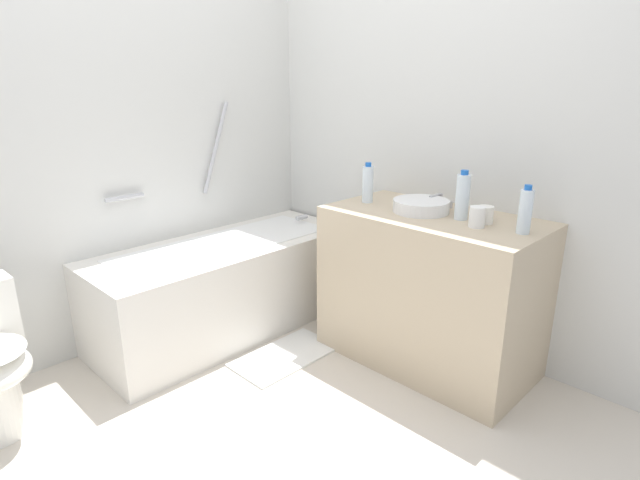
{
  "coord_description": "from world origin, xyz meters",
  "views": [
    {
      "loc": [
        -1.21,
        -1.56,
        1.53
      ],
      "look_at": [
        0.53,
        0.15,
        0.75
      ],
      "focal_mm": 28.38,
      "sensor_mm": 36.0,
      "label": 1
    }
  ],
  "objects_px": {
    "sink_faucet": "(439,200)",
    "bath_mat": "(285,356)",
    "drinking_glass_1": "(477,217)",
    "drinking_glass_0": "(485,215)",
    "bathtub": "(227,283)",
    "sink_basin": "(421,206)",
    "water_bottle_0": "(463,196)",
    "water_bottle_1": "(368,184)",
    "water_bottle_2": "(525,211)"
  },
  "relations": [
    {
      "from": "water_bottle_1",
      "to": "bath_mat",
      "type": "xyz_separation_m",
      "value": [
        -0.52,
        0.15,
        -0.95
      ]
    },
    {
      "from": "water_bottle_2",
      "to": "bath_mat",
      "type": "xyz_separation_m",
      "value": [
        -0.54,
        1.05,
        -0.95
      ]
    },
    {
      "from": "water_bottle_0",
      "to": "drinking_glass_0",
      "type": "bearing_deg",
      "value": -82.74
    },
    {
      "from": "water_bottle_1",
      "to": "water_bottle_2",
      "type": "xyz_separation_m",
      "value": [
        0.02,
        -0.9,
        -0.0
      ]
    },
    {
      "from": "sink_basin",
      "to": "water_bottle_0",
      "type": "distance_m",
      "value": 0.24
    },
    {
      "from": "water_bottle_0",
      "to": "water_bottle_1",
      "type": "xyz_separation_m",
      "value": [
        -0.04,
        0.57,
        -0.01
      ]
    },
    {
      "from": "drinking_glass_1",
      "to": "drinking_glass_0",
      "type": "bearing_deg",
      "value": 2.56
    },
    {
      "from": "bathtub",
      "to": "drinking_glass_1",
      "type": "relative_size",
      "value": 16.76
    },
    {
      "from": "drinking_glass_1",
      "to": "bath_mat",
      "type": "xyz_separation_m",
      "value": [
        -0.49,
        0.85,
        -0.89
      ]
    },
    {
      "from": "sink_faucet",
      "to": "drinking_glass_1",
      "type": "height_order",
      "value": "drinking_glass_1"
    },
    {
      "from": "water_bottle_0",
      "to": "drinking_glass_0",
      "type": "relative_size",
      "value": 2.93
    },
    {
      "from": "bathtub",
      "to": "bath_mat",
      "type": "xyz_separation_m",
      "value": [
        0.0,
        -0.53,
        -0.3
      ]
    },
    {
      "from": "drinking_glass_0",
      "to": "bath_mat",
      "type": "distance_m",
      "value": 1.35
    },
    {
      "from": "bathtub",
      "to": "water_bottle_0",
      "type": "xyz_separation_m",
      "value": [
        0.57,
        -1.25,
        0.66
      ]
    },
    {
      "from": "sink_basin",
      "to": "drinking_glass_1",
      "type": "xyz_separation_m",
      "value": [
        -0.06,
        -0.35,
        0.02
      ]
    },
    {
      "from": "water_bottle_0",
      "to": "water_bottle_1",
      "type": "bearing_deg",
      "value": 94.33
    },
    {
      "from": "drinking_glass_0",
      "to": "drinking_glass_1",
      "type": "relative_size",
      "value": 0.86
    },
    {
      "from": "drinking_glass_0",
      "to": "drinking_glass_1",
      "type": "distance_m",
      "value": 0.09
    },
    {
      "from": "bath_mat",
      "to": "bathtub",
      "type": "bearing_deg",
      "value": 90.45
    },
    {
      "from": "water_bottle_2",
      "to": "water_bottle_1",
      "type": "bearing_deg",
      "value": 91.46
    },
    {
      "from": "water_bottle_1",
      "to": "sink_faucet",
      "type": "bearing_deg",
      "value": -59.46
    },
    {
      "from": "bathtub",
      "to": "sink_basin",
      "type": "distance_m",
      "value": 1.3
    },
    {
      "from": "water_bottle_1",
      "to": "water_bottle_2",
      "type": "distance_m",
      "value": 0.9
    },
    {
      "from": "sink_basin",
      "to": "water_bottle_0",
      "type": "xyz_separation_m",
      "value": [
        0.02,
        -0.23,
        0.08
      ]
    },
    {
      "from": "sink_faucet",
      "to": "drinking_glass_0",
      "type": "relative_size",
      "value": 1.79
    },
    {
      "from": "bathtub",
      "to": "drinking_glass_0",
      "type": "distance_m",
      "value": 1.6
    },
    {
      "from": "water_bottle_2",
      "to": "drinking_glass_1",
      "type": "height_order",
      "value": "water_bottle_2"
    },
    {
      "from": "water_bottle_0",
      "to": "drinking_glass_0",
      "type": "height_order",
      "value": "water_bottle_0"
    },
    {
      "from": "bathtub",
      "to": "drinking_glass_1",
      "type": "distance_m",
      "value": 1.58
    },
    {
      "from": "sink_faucet",
      "to": "water_bottle_1",
      "type": "bearing_deg",
      "value": 120.54
    },
    {
      "from": "water_bottle_1",
      "to": "drinking_glass_1",
      "type": "xyz_separation_m",
      "value": [
        -0.03,
        -0.7,
        -0.06
      ]
    },
    {
      "from": "sink_faucet",
      "to": "bath_mat",
      "type": "bearing_deg",
      "value": 145.45
    },
    {
      "from": "bathtub",
      "to": "water_bottle_0",
      "type": "relative_size",
      "value": 6.68
    },
    {
      "from": "sink_faucet",
      "to": "bath_mat",
      "type": "xyz_separation_m",
      "value": [
        -0.72,
        0.5,
        -0.88
      ]
    },
    {
      "from": "drinking_glass_0",
      "to": "bath_mat",
      "type": "xyz_separation_m",
      "value": [
        -0.58,
        0.84,
        -0.89
      ]
    },
    {
      "from": "sink_faucet",
      "to": "water_bottle_2",
      "type": "distance_m",
      "value": 0.59
    },
    {
      "from": "water_bottle_0",
      "to": "drinking_glass_1",
      "type": "xyz_separation_m",
      "value": [
        -0.07,
        -0.12,
        -0.07
      ]
    },
    {
      "from": "sink_basin",
      "to": "water_bottle_1",
      "type": "xyz_separation_m",
      "value": [
        -0.03,
        0.34,
        0.07
      ]
    },
    {
      "from": "sink_faucet",
      "to": "bathtub",
      "type": "bearing_deg",
      "value": 125.27
    },
    {
      "from": "water_bottle_2",
      "to": "sink_basin",
      "type": "bearing_deg",
      "value": 89.58
    },
    {
      "from": "drinking_glass_1",
      "to": "bath_mat",
      "type": "height_order",
      "value": "drinking_glass_1"
    },
    {
      "from": "water_bottle_0",
      "to": "sink_faucet",
      "type": "bearing_deg",
      "value": 54.87
    },
    {
      "from": "drinking_glass_1",
      "to": "sink_basin",
      "type": "bearing_deg",
      "value": 80.6
    },
    {
      "from": "water_bottle_0",
      "to": "bath_mat",
      "type": "height_order",
      "value": "water_bottle_0"
    },
    {
      "from": "sink_basin",
      "to": "water_bottle_2",
      "type": "bearing_deg",
      "value": -90.42
    },
    {
      "from": "water_bottle_1",
      "to": "sink_basin",
      "type": "bearing_deg",
      "value": -85.53
    },
    {
      "from": "bath_mat",
      "to": "water_bottle_0",
      "type": "bearing_deg",
      "value": -52.18
    },
    {
      "from": "sink_faucet",
      "to": "bath_mat",
      "type": "relative_size",
      "value": 0.25
    },
    {
      "from": "water_bottle_0",
      "to": "drinking_glass_1",
      "type": "distance_m",
      "value": 0.16
    },
    {
      "from": "sink_basin",
      "to": "bath_mat",
      "type": "relative_size",
      "value": 0.49
    }
  ]
}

